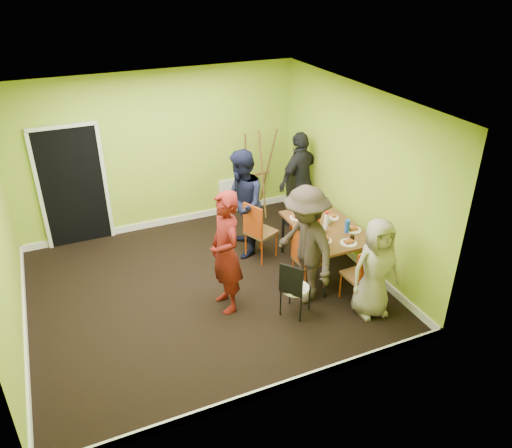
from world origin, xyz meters
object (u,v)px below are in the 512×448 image
Objects in this scene: chair_left_near at (305,255)px; easel at (259,172)px; dining_table at (326,230)px; orange_bottle at (319,220)px; chair_bentwood at (294,287)px; person_left_far at (242,204)px; thermos at (327,219)px; chair_back_end at (299,191)px; chair_left_far at (258,228)px; person_standing at (226,253)px; chair_front_end at (362,273)px; person_left_near at (305,246)px; blue_bottle at (347,226)px; person_front_end at (376,268)px; person_back_end at (300,180)px.

easel is at bearing 167.32° from chair_left_near.
orange_bottle reaches higher than dining_table.
dining_table is 1.75× the size of chair_bentwood.
thermos is at bearing 61.69° from person_left_far.
chair_back_end is 1.35m from thermos.
person_left_far reaches higher than easel.
chair_left_far is 1.32m from chair_back_end.
person_standing is (-0.90, -0.97, 0.32)m from chair_left_far.
chair_left_near is 12.70× the size of orange_bottle.
chair_left_far reaches higher than chair_front_end.
chair_back_end is at bearing 147.00° from person_left_near.
blue_bottle is (1.18, 0.58, 0.38)m from chair_bentwood.
chair_back_end is (1.11, 0.69, 0.17)m from chair_left_far.
chair_left_far is 0.47m from person_left_far.
chair_left_far is 1.43m from blue_bottle.
thermos is at bearing 30.04° from chair_left_far.
person_left_far reaches higher than person_left_near.
easel is at bearing 145.14° from person_standing.
thermos reaches higher than blue_bottle.
chair_front_end reaches higher than dining_table.
orange_bottle is (0.51, 0.50, 0.24)m from chair_left_near.
person_left_far is at bearing 147.11° from person_standing.
chair_front_end is 0.88m from person_left_near.
person_left_near is at bearing -35.61° from chair_left_near.
person_left_far is (-0.99, 1.97, 0.37)m from chair_front_end.
chair_front_end is 1.00m from chair_bentwood.
chair_front_end is (-0.27, -2.35, -0.22)m from chair_back_end.
person_left_far is 2.44m from person_front_end.
blue_bottle is 0.14× the size of person_front_end.
thermos is at bearing 98.38° from person_standing.
dining_table is 0.90m from person_left_near.
chair_bentwood is (-1.25, -2.21, -0.26)m from chair_back_end.
chair_left_near reaches higher than chair_bentwood.
chair_bentwood is at bearing -105.55° from easel.
chair_left_near is 0.70m from chair_bentwood.
chair_left_near reaches higher than orange_bottle.
person_left_near is at bearing 96.10° from chair_bentwood.
chair_back_end is 0.59× the size of person_standing.
person_left_near reaches higher than chair_back_end.
person_standing is (-1.22, 0.03, 0.33)m from chair_left_near.
person_back_end is at bearing 100.69° from chair_left_far.
chair_front_end is at bearing 3.33° from chair_left_far.
chair_left_near is 0.56× the size of person_back_end.
chair_front_end is 0.32m from person_front_end.
orange_bottle is (-0.22, 0.45, -0.06)m from blue_bottle.
blue_bottle reaches higher than dining_table.
easel is at bearing 93.78° from thermos.
chair_front_end is at bearing -87.78° from easel.
person_standing reaches higher than chair_left_far.
chair_back_end is 1.64m from blue_bottle.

